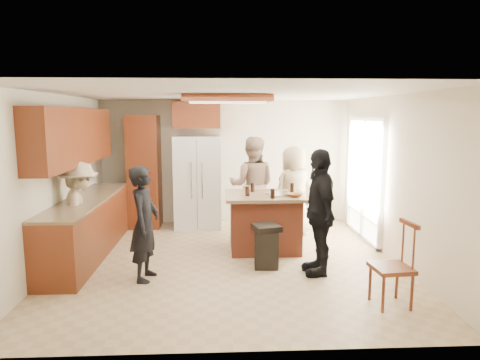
{
  "coord_description": "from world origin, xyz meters",
  "views": [
    {
      "loc": [
        -0.12,
        -6.21,
        2.18
      ],
      "look_at": [
        0.21,
        0.67,
        1.15
      ],
      "focal_mm": 32.0,
      "sensor_mm": 36.0,
      "label": 1
    }
  ],
  "objects_px": {
    "person_front_left": "(145,223)",
    "refrigerator": "(198,182)",
    "person_behind_left": "(252,186)",
    "spindle_chair": "(393,268)",
    "trash_bin": "(266,246)",
    "person_counter": "(80,212)",
    "person_behind_right": "(294,191)",
    "kitchen_island": "(265,222)",
    "person_side_right": "(319,212)"
  },
  "relations": [
    {
      "from": "person_side_right",
      "to": "kitchen_island",
      "type": "bearing_deg",
      "value": -151.29
    },
    {
      "from": "person_behind_right",
      "to": "kitchen_island",
      "type": "bearing_deg",
      "value": 29.51
    },
    {
      "from": "person_behind_left",
      "to": "kitchen_island",
      "type": "distance_m",
      "value": 1.11
    },
    {
      "from": "person_front_left",
      "to": "person_side_right",
      "type": "height_order",
      "value": "person_side_right"
    },
    {
      "from": "person_behind_left",
      "to": "trash_bin",
      "type": "height_order",
      "value": "person_behind_left"
    },
    {
      "from": "person_side_right",
      "to": "kitchen_island",
      "type": "height_order",
      "value": "person_side_right"
    },
    {
      "from": "trash_bin",
      "to": "spindle_chair",
      "type": "distance_m",
      "value": 1.89
    },
    {
      "from": "person_behind_left",
      "to": "person_counter",
      "type": "xyz_separation_m",
      "value": [
        -2.68,
        -1.48,
        -0.14
      ]
    },
    {
      "from": "trash_bin",
      "to": "person_side_right",
      "type": "bearing_deg",
      "value": -21.47
    },
    {
      "from": "person_front_left",
      "to": "person_counter",
      "type": "xyz_separation_m",
      "value": [
        -1.08,
        0.74,
        -0.01
      ]
    },
    {
      "from": "person_counter",
      "to": "trash_bin",
      "type": "relative_size",
      "value": 2.43
    },
    {
      "from": "person_front_left",
      "to": "kitchen_island",
      "type": "relative_size",
      "value": 1.21
    },
    {
      "from": "person_front_left",
      "to": "refrigerator",
      "type": "bearing_deg",
      "value": -4.0
    },
    {
      "from": "person_counter",
      "to": "person_behind_left",
      "type": "bearing_deg",
      "value": -81.71
    },
    {
      "from": "person_behind_left",
      "to": "person_behind_right",
      "type": "xyz_separation_m",
      "value": [
        0.75,
        -0.18,
        -0.08
      ]
    },
    {
      "from": "person_front_left",
      "to": "person_counter",
      "type": "distance_m",
      "value": 1.31
    },
    {
      "from": "person_front_left",
      "to": "refrigerator",
      "type": "relative_size",
      "value": 0.86
    },
    {
      "from": "person_counter",
      "to": "kitchen_island",
      "type": "relative_size",
      "value": 1.19
    },
    {
      "from": "person_behind_left",
      "to": "person_side_right",
      "type": "distance_m",
      "value": 2.24
    },
    {
      "from": "trash_bin",
      "to": "spindle_chair",
      "type": "xyz_separation_m",
      "value": [
        1.32,
        -1.34,
        0.13
      ]
    },
    {
      "from": "person_counter",
      "to": "person_behind_right",
      "type": "bearing_deg",
      "value": -89.83
    },
    {
      "from": "refrigerator",
      "to": "person_behind_left",
      "type": "bearing_deg",
      "value": -27.23
    },
    {
      "from": "person_counter",
      "to": "refrigerator",
      "type": "xyz_separation_m",
      "value": [
        1.65,
        2.01,
        0.14
      ]
    },
    {
      "from": "person_counter",
      "to": "person_front_left",
      "type": "bearing_deg",
      "value": -145.12
    },
    {
      "from": "person_counter",
      "to": "refrigerator",
      "type": "bearing_deg",
      "value": -60.01
    },
    {
      "from": "person_counter",
      "to": "refrigerator",
      "type": "distance_m",
      "value": 2.6
    },
    {
      "from": "spindle_chair",
      "to": "person_side_right",
      "type": "bearing_deg",
      "value": 120.21
    },
    {
      "from": "person_behind_left",
      "to": "person_counter",
      "type": "bearing_deg",
      "value": 38.34
    },
    {
      "from": "person_behind_right",
      "to": "person_counter",
      "type": "relative_size",
      "value": 1.08
    },
    {
      "from": "person_behind_right",
      "to": "refrigerator",
      "type": "height_order",
      "value": "refrigerator"
    },
    {
      "from": "person_behind_left",
      "to": "spindle_chair",
      "type": "bearing_deg",
      "value": 123.07
    },
    {
      "from": "person_side_right",
      "to": "trash_bin",
      "type": "height_order",
      "value": "person_side_right"
    },
    {
      "from": "kitchen_island",
      "to": "spindle_chair",
      "type": "bearing_deg",
      "value": -59.79
    },
    {
      "from": "refrigerator",
      "to": "kitchen_island",
      "type": "height_order",
      "value": "refrigerator"
    },
    {
      "from": "person_behind_right",
      "to": "trash_bin",
      "type": "distance_m",
      "value": 1.86
    },
    {
      "from": "person_behind_left",
      "to": "refrigerator",
      "type": "xyz_separation_m",
      "value": [
        -1.03,
        0.53,
        -0.01
      ]
    },
    {
      "from": "spindle_chair",
      "to": "person_counter",
      "type": "bearing_deg",
      "value": 157.32
    },
    {
      "from": "person_behind_right",
      "to": "person_side_right",
      "type": "bearing_deg",
      "value": 66.37
    },
    {
      "from": "trash_bin",
      "to": "spindle_chair",
      "type": "height_order",
      "value": "spindle_chair"
    },
    {
      "from": "person_counter",
      "to": "kitchen_island",
      "type": "height_order",
      "value": "person_counter"
    },
    {
      "from": "spindle_chair",
      "to": "person_behind_left",
      "type": "bearing_deg",
      "value": 113.58
    },
    {
      "from": "person_behind_right",
      "to": "kitchen_island",
      "type": "distance_m",
      "value": 1.1
    },
    {
      "from": "person_behind_right",
      "to": "kitchen_island",
      "type": "height_order",
      "value": "person_behind_right"
    },
    {
      "from": "person_front_left",
      "to": "person_behind_right",
      "type": "bearing_deg",
      "value": -41.27
    },
    {
      "from": "person_behind_left",
      "to": "trash_bin",
      "type": "xyz_separation_m",
      "value": [
        0.07,
        -1.84,
        -0.59
      ]
    },
    {
      "from": "kitchen_island",
      "to": "refrigerator",
      "type": "bearing_deg",
      "value": 126.83
    },
    {
      "from": "person_counter",
      "to": "trash_bin",
      "type": "xyz_separation_m",
      "value": [
        2.75,
        -0.36,
        -0.45
      ]
    },
    {
      "from": "refrigerator",
      "to": "kitchen_island",
      "type": "relative_size",
      "value": 1.41
    },
    {
      "from": "kitchen_island",
      "to": "person_counter",
      "type": "bearing_deg",
      "value": -170.74
    },
    {
      "from": "person_behind_right",
      "to": "refrigerator",
      "type": "bearing_deg",
      "value": -45.79
    }
  ]
}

